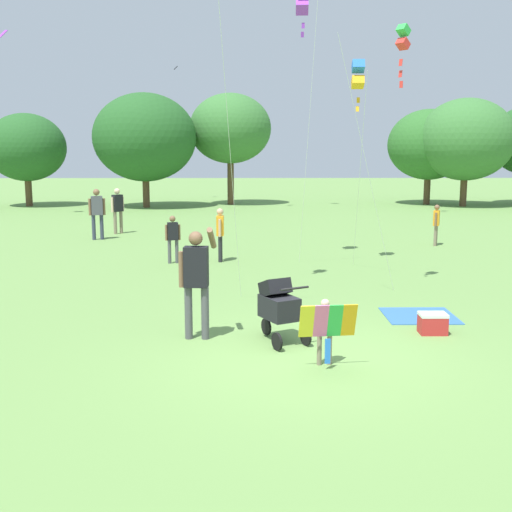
{
  "coord_description": "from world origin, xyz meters",
  "views": [
    {
      "loc": [
        -0.83,
        -8.97,
        3.03
      ],
      "look_at": [
        -0.74,
        1.27,
        1.3
      ],
      "focal_mm": 44.19,
      "sensor_mm": 36.0,
      "label": 1
    }
  ],
  "objects_px": {
    "kite_green_novelty": "(358,75)",
    "person_red_shirt": "(173,235)",
    "person_back_turned": "(436,222)",
    "picnic_blanket": "(420,316)",
    "kite_orange_delta": "(402,41)",
    "person_kid_running": "(97,210)",
    "child_with_butterfly_kite": "(326,325)",
    "person_couple_left": "(220,230)",
    "stroller": "(279,304)",
    "kite_blue_high": "(302,0)",
    "person_adult_flyer": "(196,275)",
    "cooler_box": "(433,323)",
    "person_sitting_far": "(118,207)"
  },
  "relations": [
    {
      "from": "kite_green_novelty",
      "to": "picnic_blanket",
      "type": "xyz_separation_m",
      "value": [
        0.38,
        -5.24,
        -4.89
      ]
    },
    {
      "from": "child_with_butterfly_kite",
      "to": "person_kid_running",
      "type": "height_order",
      "value": "person_kid_running"
    },
    {
      "from": "person_red_shirt",
      "to": "cooler_box",
      "type": "bearing_deg",
      "value": -52.48
    },
    {
      "from": "child_with_butterfly_kite",
      "to": "person_kid_running",
      "type": "bearing_deg",
      "value": 116.05
    },
    {
      "from": "child_with_butterfly_kite",
      "to": "person_back_turned",
      "type": "relative_size",
      "value": 0.73
    },
    {
      "from": "person_adult_flyer",
      "to": "person_kid_running",
      "type": "relative_size",
      "value": 1.06
    },
    {
      "from": "stroller",
      "to": "person_red_shirt",
      "type": "height_order",
      "value": "person_red_shirt"
    },
    {
      "from": "kite_orange_delta",
      "to": "kite_blue_high",
      "type": "xyz_separation_m",
      "value": [
        -1.77,
        3.58,
        1.59
      ]
    },
    {
      "from": "person_sitting_far",
      "to": "person_back_turned",
      "type": "relative_size",
      "value": 1.26
    },
    {
      "from": "person_kid_running",
      "to": "person_back_turned",
      "type": "xyz_separation_m",
      "value": [
        11.13,
        -1.44,
        -0.25
      ]
    },
    {
      "from": "person_back_turned",
      "to": "picnic_blanket",
      "type": "height_order",
      "value": "person_back_turned"
    },
    {
      "from": "cooler_box",
      "to": "person_red_shirt",
      "type": "bearing_deg",
      "value": 127.52
    },
    {
      "from": "child_with_butterfly_kite",
      "to": "kite_orange_delta",
      "type": "xyz_separation_m",
      "value": [
        2.06,
        4.84,
        4.62
      ]
    },
    {
      "from": "stroller",
      "to": "person_red_shirt",
      "type": "bearing_deg",
      "value": 109.7
    },
    {
      "from": "person_adult_flyer",
      "to": "person_kid_running",
      "type": "xyz_separation_m",
      "value": [
        -4.33,
        11.47,
        -0.04
      ]
    },
    {
      "from": "stroller",
      "to": "picnic_blanket",
      "type": "relative_size",
      "value": 0.85
    },
    {
      "from": "stroller",
      "to": "person_back_turned",
      "type": "height_order",
      "value": "person_back_turned"
    },
    {
      "from": "person_adult_flyer",
      "to": "person_sitting_far",
      "type": "height_order",
      "value": "person_adult_flyer"
    },
    {
      "from": "child_with_butterfly_kite",
      "to": "kite_blue_high",
      "type": "relative_size",
      "value": 0.13
    },
    {
      "from": "person_adult_flyer",
      "to": "person_kid_running",
      "type": "bearing_deg",
      "value": 110.68
    },
    {
      "from": "kite_blue_high",
      "to": "person_adult_flyer",
      "type": "bearing_deg",
      "value": -107.3
    },
    {
      "from": "person_sitting_far",
      "to": "person_couple_left",
      "type": "distance_m",
      "value": 7.08
    },
    {
      "from": "person_red_shirt",
      "to": "picnic_blanket",
      "type": "bearing_deg",
      "value": -46.87
    },
    {
      "from": "kite_orange_delta",
      "to": "kite_blue_high",
      "type": "bearing_deg",
      "value": 116.35
    },
    {
      "from": "person_red_shirt",
      "to": "person_sitting_far",
      "type": "relative_size",
      "value": 0.78
    },
    {
      "from": "child_with_butterfly_kite",
      "to": "person_sitting_far",
      "type": "xyz_separation_m",
      "value": [
        -5.88,
        14.35,
        0.38
      ]
    },
    {
      "from": "person_adult_flyer",
      "to": "cooler_box",
      "type": "distance_m",
      "value": 4.01
    },
    {
      "from": "child_with_butterfly_kite",
      "to": "person_couple_left",
      "type": "bearing_deg",
      "value": 102.45
    },
    {
      "from": "person_adult_flyer",
      "to": "kite_orange_delta",
      "type": "xyz_separation_m",
      "value": [
        3.98,
        3.51,
        4.16
      ]
    },
    {
      "from": "child_with_butterfly_kite",
      "to": "person_adult_flyer",
      "type": "bearing_deg",
      "value": 145.43
    },
    {
      "from": "kite_green_novelty",
      "to": "person_red_shirt",
      "type": "relative_size",
      "value": 4.1
    },
    {
      "from": "person_red_shirt",
      "to": "stroller",
      "type": "bearing_deg",
      "value": -70.3
    },
    {
      "from": "kite_green_novelty",
      "to": "person_sitting_far",
      "type": "bearing_deg",
      "value": 139.66
    },
    {
      "from": "kite_orange_delta",
      "to": "person_back_turned",
      "type": "height_order",
      "value": "kite_orange_delta"
    },
    {
      "from": "kite_blue_high",
      "to": "person_back_turned",
      "type": "height_order",
      "value": "kite_blue_high"
    },
    {
      "from": "stroller",
      "to": "kite_green_novelty",
      "type": "relative_size",
      "value": 0.21
    },
    {
      "from": "kite_blue_high",
      "to": "person_sitting_far",
      "type": "height_order",
      "value": "kite_blue_high"
    },
    {
      "from": "person_red_shirt",
      "to": "person_sitting_far",
      "type": "distance_m",
      "value": 6.71
    },
    {
      "from": "kite_orange_delta",
      "to": "person_couple_left",
      "type": "relative_size",
      "value": 3.81
    },
    {
      "from": "person_kid_running",
      "to": "person_back_turned",
      "type": "bearing_deg",
      "value": -7.37
    },
    {
      "from": "person_sitting_far",
      "to": "person_kid_running",
      "type": "relative_size",
      "value": 0.96
    },
    {
      "from": "person_kid_running",
      "to": "cooler_box",
      "type": "height_order",
      "value": "person_kid_running"
    },
    {
      "from": "picnic_blanket",
      "to": "kite_orange_delta",
      "type": "bearing_deg",
      "value": 90.15
    },
    {
      "from": "person_red_shirt",
      "to": "kite_orange_delta",
      "type": "bearing_deg",
      "value": -33.17
    },
    {
      "from": "person_couple_left",
      "to": "person_kid_running",
      "type": "height_order",
      "value": "person_kid_running"
    },
    {
      "from": "stroller",
      "to": "kite_orange_delta",
      "type": "bearing_deg",
      "value": 53.92
    },
    {
      "from": "person_adult_flyer",
      "to": "kite_orange_delta",
      "type": "height_order",
      "value": "kite_orange_delta"
    },
    {
      "from": "person_back_turned",
      "to": "person_adult_flyer",
      "type": "bearing_deg",
      "value": -124.17
    },
    {
      "from": "kite_orange_delta",
      "to": "kite_green_novelty",
      "type": "bearing_deg",
      "value": 96.87
    },
    {
      "from": "child_with_butterfly_kite",
      "to": "person_kid_running",
      "type": "distance_m",
      "value": 14.24
    }
  ]
}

